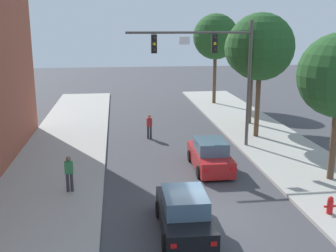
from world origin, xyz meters
TOP-DOWN VIEW (x-y plane):
  - ground_plane at (0.00, 0.00)m, footprint 120.00×120.00m
  - sidewalk_left at (-6.50, 0.00)m, footprint 5.00×60.00m
  - traffic_signal_mast at (2.48, 9.00)m, footprint 7.39×0.38m
  - car_lead_red at (1.48, 5.43)m, footprint 1.86×4.25m
  - car_following_black at (-0.98, -1.10)m, footprint 1.89×4.27m
  - pedestrian_sidewalk_left_walker at (-5.46, 2.92)m, footprint 0.36×0.22m
  - pedestrian_crossing_road at (-1.18, 11.71)m, footprint 0.36×0.22m
  - fire_hydrant at (4.91, -0.61)m, footprint 0.48×0.24m
  - street_tree_second at (5.89, 10.94)m, footprint 4.29×4.29m
  - street_tree_third at (6.63, 14.64)m, footprint 4.07×4.07m
  - street_tree_farthest at (5.91, 22.98)m, footprint 4.16×4.16m

SIDE VIEW (x-z plane):
  - ground_plane at x=0.00m, z-range 0.00..0.00m
  - sidewalk_left at x=-6.50m, z-range 0.00..0.15m
  - fire_hydrant at x=4.91m, z-range 0.15..0.87m
  - car_lead_red at x=1.48m, z-range -0.08..1.52m
  - car_following_black at x=-0.98m, z-range -0.08..1.52m
  - pedestrian_crossing_road at x=-1.18m, z-range 0.09..1.73m
  - pedestrian_sidewalk_left_walker at x=-5.46m, z-range 0.24..1.88m
  - traffic_signal_mast at x=2.48m, z-range 1.63..9.13m
  - street_tree_third at x=6.63m, z-range 1.90..9.52m
  - street_tree_second at x=5.89m, z-range 1.99..10.01m
  - street_tree_farthest at x=5.91m, z-range 2.18..10.45m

